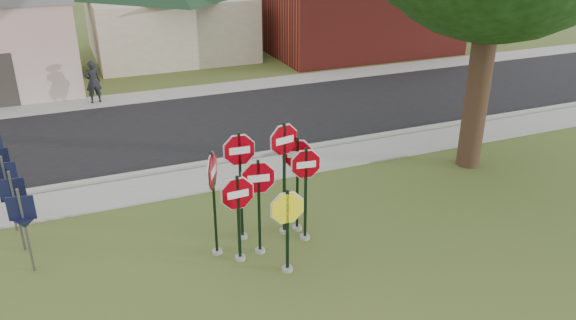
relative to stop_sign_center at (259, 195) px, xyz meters
name	(u,v)px	position (x,y,z in m)	size (l,w,h in m)	color
ground	(288,281)	(0.17, -1.30, -1.49)	(120.00, 120.00, 0.00)	#415821
sidewalk_near	(217,177)	(0.17, 4.20, -1.46)	(60.00, 1.60, 0.06)	gray
road	(183,128)	(0.17, 8.70, -1.47)	(60.00, 7.00, 0.04)	black
sidewalk_far	(161,95)	(0.17, 13.00, -1.46)	(60.00, 1.60, 0.06)	gray
curb	(208,163)	(0.17, 5.20, -1.42)	(60.00, 0.20, 0.14)	gray
stop_sign_center	(259,195)	(0.00, 0.00, 0.00)	(1.04, 0.24, 2.43)	gray
stop_sign_yellow	(287,222)	(0.31, -0.92, -0.28)	(1.03, 0.24, 2.07)	gray
stop_sign_left	(238,208)	(-0.52, -0.11, -0.18)	(1.05, 0.24, 2.19)	gray
stop_sign_right	(306,183)	(1.20, 0.14, 0.00)	(0.98, 0.24, 2.46)	gray
stop_sign_back_right	(284,163)	(0.85, 0.59, 0.38)	(1.02, 0.25, 2.96)	gray
stop_sign_back_left	(240,172)	(-0.18, 0.75, 0.27)	(1.04, 0.24, 2.82)	gray
stop_sign_far_right	(297,172)	(1.20, 0.61, 0.07)	(0.90, 0.54, 2.54)	gray
stop_sign_far_left	(213,189)	(-0.93, 0.32, 0.18)	(0.53, 1.02, 2.66)	gray
route_sign_row	(7,186)	(-5.23, 3.20, -0.27)	(1.43, 4.63, 2.00)	#59595E
building_brick	(361,8)	(12.17, 17.20, 0.91)	(10.20, 6.20, 4.75)	maroon
pedestrian	(93,82)	(-2.50, 12.94, -0.56)	(0.63, 0.42, 1.74)	black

